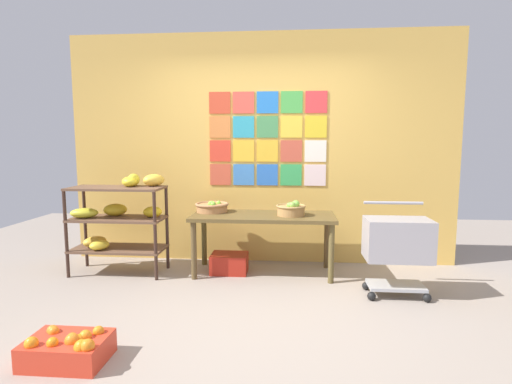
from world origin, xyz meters
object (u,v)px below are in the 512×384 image
object	(u,v)px
banana_shelf_unit	(119,213)
display_table	(263,222)
fruit_basket_right	(291,209)
shopping_cart	(397,242)
produce_crate_under_table	(229,263)
fruit_basket_back_left	(212,207)
orange_crate_foreground	(68,348)

from	to	relation	value
banana_shelf_unit	display_table	bearing A→B (deg)	3.48
display_table	fruit_basket_right	xyz separation A→B (m)	(0.31, -0.03, 0.15)
fruit_basket_right	shopping_cart	distance (m)	1.15
produce_crate_under_table	fruit_basket_back_left	bearing A→B (deg)	146.88
display_table	fruit_basket_back_left	xyz separation A→B (m)	(-0.60, 0.13, 0.14)
display_table	fruit_basket_back_left	distance (m)	0.63
fruit_basket_right	produce_crate_under_table	distance (m)	0.93
shopping_cart	produce_crate_under_table	bearing A→B (deg)	147.87
banana_shelf_unit	fruit_basket_back_left	distance (m)	1.03
fruit_basket_back_left	shopping_cart	world-z (taller)	shopping_cart
banana_shelf_unit	produce_crate_under_table	world-z (taller)	banana_shelf_unit
produce_crate_under_table	orange_crate_foreground	xyz separation A→B (m)	(-0.78, -1.93, -0.01)
display_table	fruit_basket_back_left	bearing A→B (deg)	167.37
fruit_basket_back_left	orange_crate_foreground	size ratio (longest dim) A/B	0.73
banana_shelf_unit	fruit_basket_right	world-z (taller)	banana_shelf_unit
orange_crate_foreground	shopping_cart	bearing A→B (deg)	29.16
display_table	fruit_basket_right	bearing A→B (deg)	-4.78
display_table	banana_shelf_unit	bearing A→B (deg)	-176.52
banana_shelf_unit	orange_crate_foreground	distance (m)	1.97
fruit_basket_right	orange_crate_foreground	size ratio (longest dim) A/B	0.62
banana_shelf_unit	display_table	distance (m)	1.61
display_table	produce_crate_under_table	distance (m)	0.61
fruit_basket_back_left	orange_crate_foreground	xyz separation A→B (m)	(-0.57, -2.07, -0.63)
banana_shelf_unit	fruit_basket_right	size ratio (longest dim) A/B	3.44
fruit_basket_right	produce_crate_under_table	bearing A→B (deg)	178.49
fruit_basket_right	shopping_cart	xyz separation A→B (m)	(0.99, -0.53, -0.22)
produce_crate_under_table	shopping_cart	xyz separation A→B (m)	(1.68, -0.55, 0.41)
produce_crate_under_table	shopping_cart	world-z (taller)	shopping_cart
fruit_basket_right	produce_crate_under_table	world-z (taller)	fruit_basket_right
fruit_basket_back_left	display_table	bearing A→B (deg)	-12.63
banana_shelf_unit	produce_crate_under_table	xyz separation A→B (m)	(1.22, 0.09, -0.56)
fruit_basket_back_left	banana_shelf_unit	bearing A→B (deg)	-167.02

